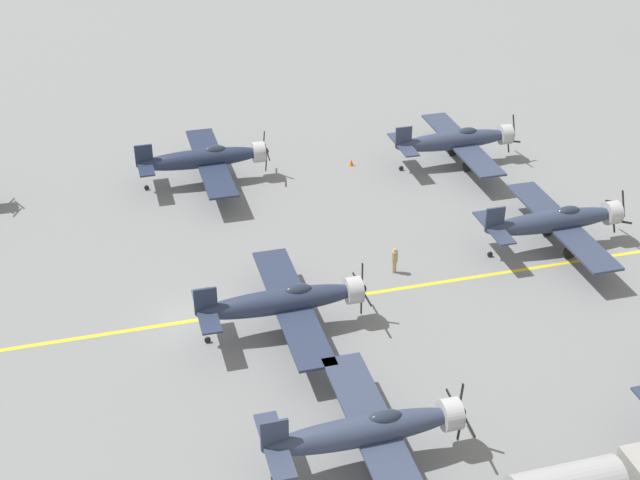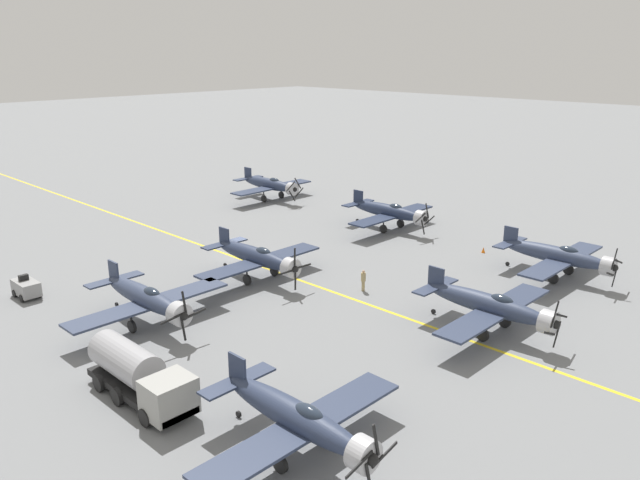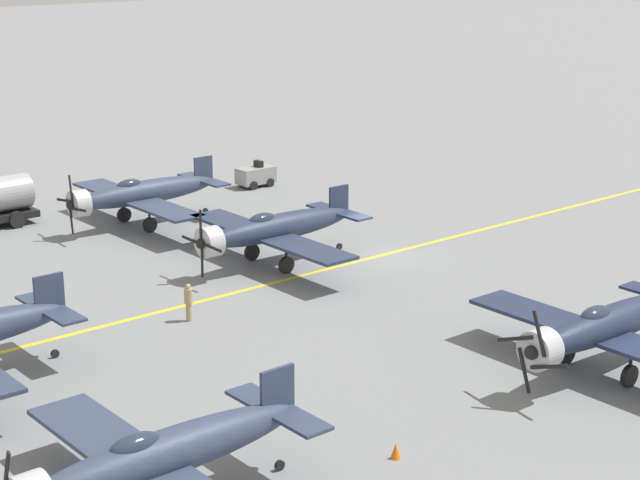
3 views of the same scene
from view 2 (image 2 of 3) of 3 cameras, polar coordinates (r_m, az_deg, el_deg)
The scene contains 13 objects.
ground_plane at distance 58.32m, azimuth -7.23°, elevation -1.77°, with size 400.00×400.00×0.00m, color slate.
taxiway_stripe at distance 58.31m, azimuth -7.23°, elevation -1.76°, with size 0.30×160.00×0.01m, color yellow.
airplane_far_left at distance 56.27m, azimuth 21.02°, elevation -1.35°, with size 12.00×9.98×3.70m.
airplane_mid_left at distance 67.24m, azimuth 6.41°, elevation 2.60°, with size 12.00×9.98×3.72m.
airplane_near_left at distance 80.69m, azimuth -4.54°, elevation 5.08°, with size 12.00×9.98×3.65m.
airplane_mid_center at distance 52.48m, azimuth -5.72°, elevation -1.55°, with size 12.00×9.98×3.80m.
airplane_far_right at distance 30.59m, azimuth -2.03°, elevation -15.96°, with size 12.00×9.98×3.77m.
airplane_mid_right at distance 45.39m, azimuth -15.56°, elevation -5.14°, with size 12.00×9.98×3.80m.
airplane_far_center at distance 44.11m, azimuth 15.38°, elevation -5.79°, with size 12.00×9.98×3.68m.
fuel_tanker at distance 36.44m, azimuth -16.19°, elevation -11.79°, with size 2.67×8.00×2.98m.
tow_tractor at distance 54.09m, azimuth -25.28°, elevation -3.96°, with size 1.57×2.60×1.79m.
ground_crew_walking at distance 50.24m, azimuth 3.98°, elevation -3.63°, with size 0.39×0.39×1.77m.
traffic_cone at distance 61.68m, azimuth 14.71°, elevation -0.88°, with size 0.36×0.36×0.55m, color orange.
Camera 2 is at (34.20, 43.39, 18.67)m, focal length 35.00 mm.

